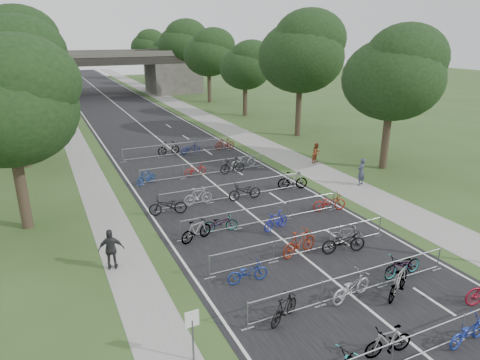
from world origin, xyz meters
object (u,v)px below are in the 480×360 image
Objects in this scene: overpass_bridge at (103,74)px; park_sign at (192,327)px; bike_2 at (468,331)px; pedestrian_a at (361,172)px; bike_1 at (388,341)px; pedestrian_c at (111,250)px; pedestrian_b at (316,153)px.

overpass_bridge is 16.99× the size of park_sign.
overpass_bridge is at bearing 83.74° from park_sign.
overpass_bridge is 65.24m from bike_2.
bike_2 is 0.97× the size of pedestrian_a.
bike_2 is at bearing -88.54° from overpass_bridge.
bike_2 is (8.46, -3.15, -0.79)m from park_sign.
bike_1 is (5.69, -2.43, -0.74)m from park_sign.
pedestrian_c is (-8.14, -55.24, -2.60)m from overpass_bridge.
park_sign is 6.90m from pedestrian_c.
bike_2 is (1.66, -65.15, -3.06)m from overpass_bridge.
pedestrian_c is at bearing 40.50° from bike_2.
pedestrian_c is at bearing -98.38° from overpass_bridge.
park_sign is at bearing 15.67° from pedestrian_a.
overpass_bridge is at bearing -174.41° from bike_1.
bike_1 is at bearing 71.32° from bike_2.
pedestrian_c is at bearing -5.61° from pedestrian_a.
pedestrian_b is 19.80m from pedestrian_c.
bike_2 is 15.62m from pedestrian_a.
bike_2 is at bearing 82.05° from bike_1.
pedestrian_b is at bearing -25.34° from bike_2.
park_sign reaches higher than bike_2.
bike_1 reaches higher than bike_2.
pedestrian_a reaches higher than park_sign.
pedestrian_a is at bearing -114.54° from pedestrian_b.
pedestrian_a reaches higher than bike_1.
bike_1 is at bearing 34.10° from pedestrian_a.
bike_2 is at bearing -20.44° from park_sign.
pedestrian_c is at bearing 101.18° from park_sign.
pedestrian_c reaches higher than park_sign.
bike_1 is 21.40m from pedestrian_b.
pedestrian_a is at bearing 34.30° from park_sign.
pedestrian_c reaches higher than bike_2.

